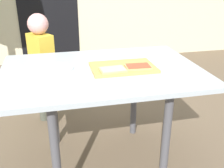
# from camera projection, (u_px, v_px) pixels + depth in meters

# --- Properties ---
(ground_plane) EXTENTS (16.00, 16.00, 0.00)m
(ground_plane) POSITION_uv_depth(u_px,v_px,m) (103.00, 162.00, 2.09)
(ground_plane) COLOR brown
(dining_table) EXTENTS (1.34, 0.92, 0.78)m
(dining_table) POSITION_uv_depth(u_px,v_px,m) (102.00, 81.00, 1.82)
(dining_table) COLOR #A5B0B4
(dining_table) RESTS_ON ground
(cutting_board) EXTENTS (0.43, 0.28, 0.02)m
(cutting_board) POSITION_uv_depth(u_px,v_px,m) (123.00, 67.00, 1.79)
(cutting_board) COLOR gold
(cutting_board) RESTS_ON dining_table
(pizza_slice_near_left) EXTENTS (0.18, 0.13, 0.02)m
(pizza_slice_near_left) POSITION_uv_depth(u_px,v_px,m) (113.00, 70.00, 1.70)
(pizza_slice_near_left) COLOR tan
(pizza_slice_near_left) RESTS_ON cutting_board
(pizza_slice_near_right) EXTENTS (0.18, 0.13, 0.02)m
(pizza_slice_near_right) POSITION_uv_depth(u_px,v_px,m) (138.00, 67.00, 1.75)
(pizza_slice_near_right) COLOR tan
(pizza_slice_near_right) RESTS_ON cutting_board
(plate_white_right) EXTENTS (0.23, 0.23, 0.01)m
(plate_white_right) POSITION_uv_depth(u_px,v_px,m) (147.00, 63.00, 1.89)
(plate_white_right) COLOR white
(plate_white_right) RESTS_ON dining_table
(plate_white_left) EXTENTS (0.23, 0.23, 0.01)m
(plate_white_left) POSITION_uv_depth(u_px,v_px,m) (56.00, 68.00, 1.78)
(plate_white_left) COLOR white
(plate_white_left) RESTS_ON dining_table
(child_left) EXTENTS (0.24, 0.28, 1.06)m
(child_left) POSITION_uv_depth(u_px,v_px,m) (42.00, 64.00, 2.40)
(child_left) COLOR #4A4D40
(child_left) RESTS_ON ground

